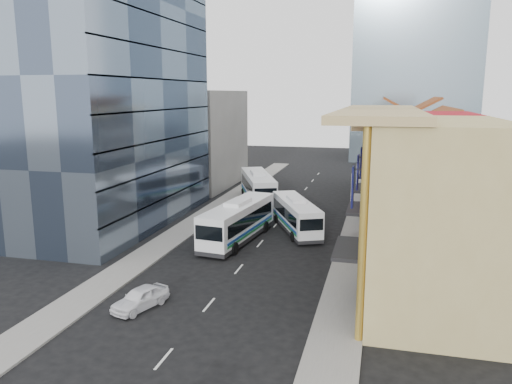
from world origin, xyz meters
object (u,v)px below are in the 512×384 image
(bus_left_far, at_px, (258,187))
(shophouse_tan, at_px, (435,214))
(sedan_left, at_px, (140,298))
(bus_left_near, at_px, (238,220))
(office_tower, at_px, (109,80))
(bus_right, at_px, (296,214))

(bus_left_far, bearing_deg, shophouse_tan, -77.81)
(bus_left_far, bearing_deg, sedan_left, -111.44)
(bus_left_near, bearing_deg, office_tower, 173.50)
(bus_right, bearing_deg, shophouse_tan, -77.41)
(bus_left_near, distance_m, sedan_left, 16.21)
(bus_right, bearing_deg, bus_left_far, 95.34)
(shophouse_tan, bearing_deg, office_tower, 155.70)
(bus_left_near, xyz_separation_m, bus_left_far, (-2.26, 16.60, 0.08))
(bus_left_far, height_order, bus_right, bus_left_far)
(bus_left_far, relative_size, sedan_left, 3.07)
(shophouse_tan, height_order, office_tower, office_tower)
(office_tower, xyz_separation_m, bus_right, (19.45, 1.10, -13.27))
(bus_left_near, relative_size, bus_left_far, 0.96)
(shophouse_tan, relative_size, sedan_left, 3.38)
(bus_left_near, bearing_deg, sedan_left, -89.60)
(shophouse_tan, height_order, bus_left_far, shophouse_tan)
(shophouse_tan, relative_size, bus_left_far, 1.10)
(bus_right, bearing_deg, bus_left_near, -160.11)
(bus_left_near, height_order, bus_right, bus_left_near)
(shophouse_tan, distance_m, sedan_left, 19.66)
(bus_left_near, distance_m, bus_left_far, 16.76)
(shophouse_tan, bearing_deg, sedan_left, -162.82)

